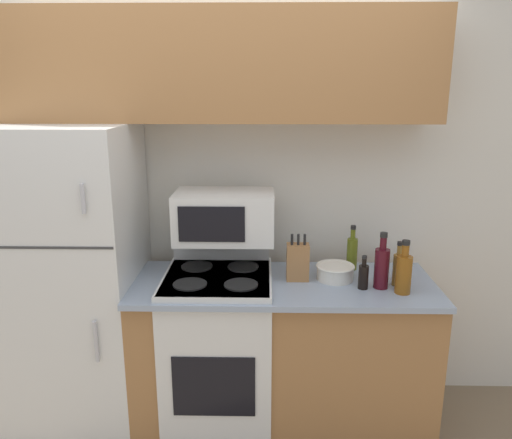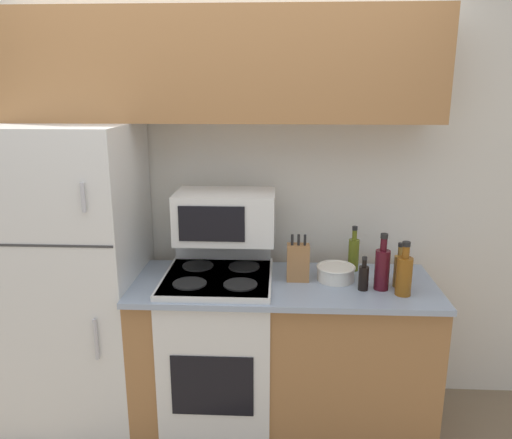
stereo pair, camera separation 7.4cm
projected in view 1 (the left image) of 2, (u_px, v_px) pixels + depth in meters
wall_back at (223, 196)px, 3.03m from camera, size 8.00×0.05×2.55m
lower_cabinets at (283, 355)px, 2.82m from camera, size 1.62×0.63×0.90m
refrigerator at (74, 281)px, 2.78m from camera, size 0.72×0.72×1.73m
upper_cabinets at (218, 67)px, 2.64m from camera, size 2.34×0.36×0.58m
stove at (219, 350)px, 2.81m from camera, size 0.58×0.62×1.09m
microwave at (224, 216)px, 2.73m from camera, size 0.54×0.34×0.27m
knife_block at (298, 262)px, 2.69m from camera, size 0.12×0.08×0.26m
bowl at (335, 272)px, 2.71m from camera, size 0.21×0.21×0.08m
bottle_wine_red at (382, 266)px, 2.58m from camera, size 0.08×0.08×0.30m
bottle_whiskey at (404, 273)px, 2.51m from camera, size 0.08×0.08×0.28m
bottle_soy_sauce at (363, 276)px, 2.58m from camera, size 0.05×0.05×0.18m
bottle_hot_sauce at (399, 265)px, 2.71m from camera, size 0.05×0.05×0.20m
bottle_olive_oil at (352, 252)px, 2.85m from camera, size 0.06×0.06×0.26m
bottle_vinegar at (398, 268)px, 2.62m from camera, size 0.06×0.06×0.24m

